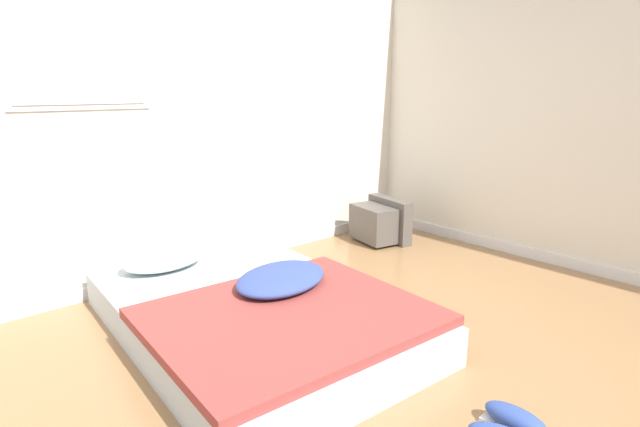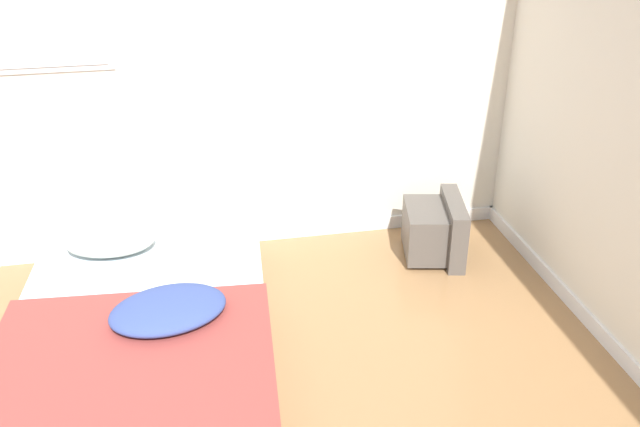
% 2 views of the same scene
% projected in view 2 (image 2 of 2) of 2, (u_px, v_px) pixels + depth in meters
% --- Properties ---
extents(wall_back, '(7.57, 0.08, 2.60)m').
position_uv_depth(wall_back, '(85.00, 54.00, 4.02)').
color(wall_back, silver).
rests_on(wall_back, ground_plane).
extents(mattress_bed, '(1.44, 2.01, 0.35)m').
position_uv_depth(mattress_bed, '(139.00, 335.00, 3.60)').
color(mattress_bed, silver).
rests_on(mattress_bed, ground_plane).
extents(crt_tv, '(0.44, 0.53, 0.38)m').
position_uv_depth(crt_tv, '(436.00, 229.00, 4.50)').
color(crt_tv, '#56514C').
rests_on(crt_tv, ground_plane).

